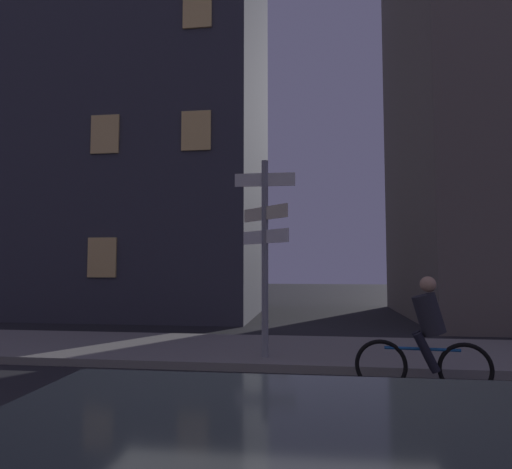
{
  "coord_description": "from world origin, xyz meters",
  "views": [
    {
      "loc": [
        0.32,
        -2.47,
        1.76
      ],
      "look_at": [
        -0.75,
        5.76,
        2.34
      ],
      "focal_mm": 31.26,
      "sensor_mm": 36.0,
      "label": 1
    }
  ],
  "objects": [
    {
      "name": "building_left_block",
      "position": [
        -6.02,
        13.74,
        10.96
      ],
      "size": [
        8.63,
        7.0,
        21.92
      ],
      "color": "#383842",
      "rests_on": "ground_plane"
    },
    {
      "name": "cyclist",
      "position": [
        1.84,
        4.01,
        0.75
      ],
      "size": [
        1.82,
        0.36,
        1.61
      ],
      "color": "black",
      "rests_on": "ground_plane"
    },
    {
      "name": "signpost",
      "position": [
        -0.56,
        5.52,
        2.19
      ],
      "size": [
        1.11,
        0.92,
        3.53
      ],
      "color": "gray",
      "rests_on": "sidewalk_kerb"
    },
    {
      "name": "sidewalk_kerb",
      "position": [
        0.0,
        6.46,
        0.07
      ],
      "size": [
        40.0,
        3.04,
        0.14
      ],
      "primitive_type": "cube",
      "color": "gray",
      "rests_on": "ground_plane"
    }
  ]
}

